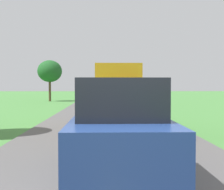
{
  "coord_description": "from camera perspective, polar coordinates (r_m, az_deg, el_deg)",
  "views": [
    {
      "loc": [
        -0.18,
        -4.11,
        1.87
      ],
      "look_at": [
        0.28,
        11.27,
        1.4
      ],
      "focal_mm": 48.33,
      "sensor_mm": 36.0,
      "label": 1
    }
  ],
  "objects": [
    {
      "name": "following_car",
      "position": [
        5.74,
        1.32,
        -6.26
      ],
      "size": [
        1.74,
        4.1,
        1.92
      ],
      "color": "navy",
      "rests_on": "road_surface"
    },
    {
      "name": "banana_truck_far",
      "position": [
        28.8,
        -0.38,
        0.95
      ],
      "size": [
        2.38,
        5.82,
        2.8
      ],
      "color": "#2D2D30",
      "rests_on": "road_surface"
    },
    {
      "name": "banana_truck_near",
      "position": [
        13.11,
        1.25,
        0.02
      ],
      "size": [
        2.38,
        5.82,
        2.8
      ],
      "color": "#2D2D30",
      "rests_on": "road_surface"
    },
    {
      "name": "roadside_tree_near_left",
      "position": [
        37.33,
        -11.7,
        4.41
      ],
      "size": [
        2.94,
        2.94,
        4.97
      ],
      "color": "#4C3823",
      "rests_on": "ground"
    }
  ]
}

